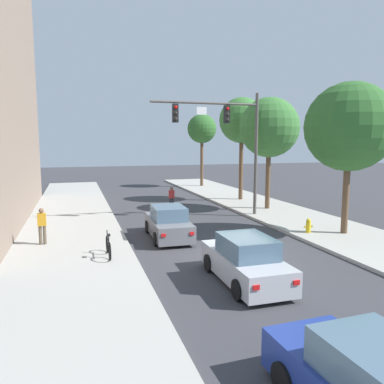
{
  "coord_description": "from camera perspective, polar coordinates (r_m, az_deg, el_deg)",
  "views": [
    {
      "loc": [
        -6.16,
        -13.89,
        4.68
      ],
      "look_at": [
        -0.2,
        5.22,
        2.0
      ],
      "focal_mm": 34.92,
      "sensor_mm": 36.0,
      "label": 1
    }
  ],
  "objects": [
    {
      "name": "car_following_silver",
      "position": [
        12.83,
        8.15,
        -10.43
      ],
      "size": [
        1.86,
        4.25,
        1.6
      ],
      "color": "#B7B7BC",
      "rests_on": "ground"
    },
    {
      "name": "ground_plane",
      "position": [
        15.9,
        6.4,
        -9.54
      ],
      "size": [
        120.0,
        120.0,
        0.0
      ],
      "primitive_type": "plane",
      "color": "#38383D"
    },
    {
      "name": "traffic_signal_mast",
      "position": [
        22.89,
        5.51,
        9.27
      ],
      "size": [
        6.75,
        0.38,
        7.5
      ],
      "color": "#514C47",
      "rests_on": "sidewalk_right"
    },
    {
      "name": "street_tree_nearest",
      "position": [
        19.87,
        22.92,
        9.1
      ],
      "size": [
        4.31,
        4.31,
        7.42
      ],
      "color": "brown",
      "rests_on": "sidewalk_right"
    },
    {
      "name": "pedestrian_sidewalk_left_walker",
      "position": [
        17.9,
        -21.94,
        -4.6
      ],
      "size": [
        0.36,
        0.22,
        1.64
      ],
      "color": "brown",
      "rests_on": "sidewalk_left"
    },
    {
      "name": "fire_hydrant",
      "position": [
        19.77,
        17.35,
        -4.92
      ],
      "size": [
        0.48,
        0.24,
        0.72
      ],
      "color": "gold",
      "rests_on": "sidewalk_right"
    },
    {
      "name": "street_tree_farthest",
      "position": [
        38.87,
        1.52,
        9.56
      ],
      "size": [
        2.98,
        2.98,
        7.39
      ],
      "color": "brown",
      "rests_on": "sidewalk_right"
    },
    {
      "name": "street_tree_second",
      "position": [
        25.94,
        11.72,
        9.59
      ],
      "size": [
        4.02,
        4.02,
        7.52
      ],
      "color": "brown",
      "rests_on": "sidewalk_right"
    },
    {
      "name": "street_tree_third",
      "position": [
        29.84,
        7.61,
        10.73
      ],
      "size": [
        3.54,
        3.54,
        7.99
      ],
      "color": "brown",
      "rests_on": "sidewalk_right"
    },
    {
      "name": "bicycle_leaning",
      "position": [
        15.37,
        -12.65,
        -8.19
      ],
      "size": [
        0.12,
        1.77,
        0.98
      ],
      "color": "black",
      "rests_on": "sidewalk_left"
    },
    {
      "name": "car_lead_grey",
      "position": [
        18.37,
        -3.64,
        -4.83
      ],
      "size": [
        1.95,
        4.3,
        1.6
      ],
      "color": "slate",
      "rests_on": "ground"
    },
    {
      "name": "sidewalk_left",
      "position": [
        14.64,
        -18.08,
        -11.1
      ],
      "size": [
        5.0,
        60.0,
        0.15
      ],
      "primitive_type": "cube",
      "color": "#A8A59E",
      "rests_on": "ground"
    },
    {
      "name": "pedestrian_crossing_road",
      "position": [
        25.7,
        -3.14,
        -0.81
      ],
      "size": [
        0.36,
        0.22,
        1.64
      ],
      "color": "#333338",
      "rests_on": "ground"
    },
    {
      "name": "sidewalk_right",
      "position": [
        19.35,
        24.45,
        -6.84
      ],
      "size": [
        5.0,
        60.0,
        0.15
      ],
      "primitive_type": "cube",
      "color": "#A8A59E",
      "rests_on": "ground"
    }
  ]
}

